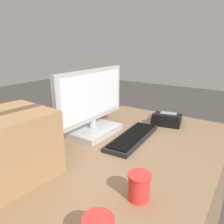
% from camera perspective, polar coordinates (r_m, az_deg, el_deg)
% --- Properties ---
extents(monitor, '(0.57, 0.24, 0.39)m').
position_cam_1_polar(monitor, '(1.31, -5.21, 1.25)').
color(monitor, '#B7B7B7').
rests_on(monitor, office_desk).
extents(keyboard, '(0.46, 0.17, 0.03)m').
position_cam_1_polar(keyboard, '(1.27, 5.47, -6.55)').
color(keyboard, black).
rests_on(keyboard, office_desk).
extents(desk_phone, '(0.23, 0.22, 0.08)m').
position_cam_1_polar(desk_phone, '(1.56, 14.13, -1.81)').
color(desk_phone, black).
rests_on(desk_phone, office_desk).
extents(paper_cup_right, '(0.08, 0.08, 0.10)m').
position_cam_1_polar(paper_cup_right, '(0.81, 7.08, -18.73)').
color(paper_cup_right, red).
rests_on(paper_cup_right, office_desk).
extents(cardboard_box, '(0.41, 0.33, 0.28)m').
position_cam_1_polar(cardboard_box, '(0.96, -27.21, -8.61)').
color(cardboard_box, '#9E754C').
rests_on(cardboard_box, office_desk).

